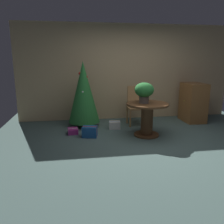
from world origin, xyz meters
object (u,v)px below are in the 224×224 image
Objects in this scene: flower_vase at (144,91)px; wooden_chair_far at (136,103)px; gift_box_cream at (115,125)px; wooden_cabinet at (193,102)px; gift_box_purple at (73,131)px; holiday_tree at (84,92)px; round_dining_table at (147,116)px; gift_box_blue at (90,132)px.

wooden_chair_far is (0.07, 0.91, -0.45)m from flower_vase.
gift_box_cream is 0.27× the size of wooden_cabinet.
flower_vase is at bearing -12.94° from gift_box_purple.
flower_vase is 1.58m from holiday_tree.
flower_vase is 1.99m from wooden_cabinet.
round_dining_table is 0.57× the size of holiday_tree.
wooden_chair_far is (0.00, 0.94, 0.10)m from round_dining_table.
gift_box_purple is 3.31m from wooden_cabinet.
wooden_chair_far is at bearing 18.97° from gift_box_purple.
flower_vase reaches higher than wooden_chair_far.
wooden_cabinet is (2.85, 0.89, 0.40)m from gift_box_blue.
gift_box_cream is (0.63, 0.50, -0.02)m from gift_box_blue.
holiday_tree is 1.04m from gift_box_purple.
round_dining_table is at bearing -43.65° from gift_box_cream.
flower_vase reaches higher than gift_box_purple.
gift_box_cream is at bearing -169.94° from wooden_cabinet.
gift_box_purple is (-0.37, 0.29, -0.06)m from gift_box_blue.
round_dining_table is 1.71m from gift_box_purple.
gift_box_purple is at bearing 166.72° from round_dining_table.
gift_box_purple is (-1.62, 0.38, -0.39)m from round_dining_table.
gift_box_blue is 0.47m from gift_box_purple.
gift_box_purple is 0.28× the size of wooden_cabinet.
round_dining_table is 1.88m from wooden_cabinet.
wooden_chair_far is 3.50× the size of gift_box_cream.
wooden_chair_far is at bearing 33.95° from gift_box_blue.
gift_box_purple is at bearing -161.03° from wooden_chair_far.
gift_box_blue is at bearing -146.05° from wooden_chair_far.
holiday_tree is at bearing 178.91° from wooden_chair_far.
flower_vase is 1.25× the size of gift_box_blue.
wooden_cabinet is (2.94, 0.02, -0.35)m from holiday_tree.
wooden_chair_far reaches higher than gift_box_cream.
round_dining_table is 0.93m from gift_box_cream.
gift_box_blue is (-1.18, 0.07, -0.88)m from flower_vase.
wooden_chair_far is 0.61× the size of holiday_tree.
flower_vase is at bearing 159.72° from round_dining_table.
flower_vase is at bearing -45.88° from gift_box_cream.
wooden_chair_far is at bearing -1.09° from holiday_tree.
wooden_cabinet is at bearing 29.86° from flower_vase.
holiday_tree reaches higher than gift_box_cream.
flower_vase reaches higher than gift_box_blue.
wooden_cabinet is (1.60, 0.99, 0.07)m from round_dining_table.
holiday_tree is 5.63× the size of gift_box_purple.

